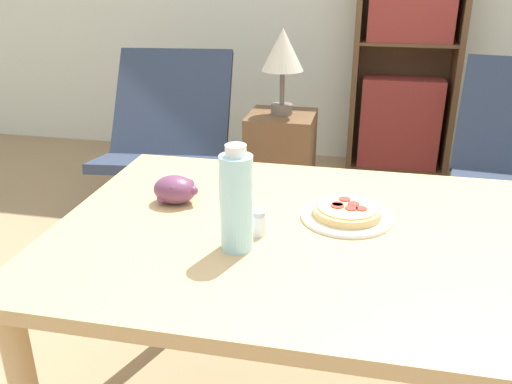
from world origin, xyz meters
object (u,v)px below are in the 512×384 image
at_px(drink_bottle, 236,201).
at_px(bookshelf, 407,54).
at_px(salt_shaker, 259,223).
at_px(side_table, 281,169).
at_px(grape_bunch, 176,190).
at_px(pizza_on_plate, 347,213).
at_px(lounge_chair_near, 169,167).
at_px(table_lamp, 283,54).

bearing_deg(drink_bottle, bookshelf, 79.59).
bearing_deg(bookshelf, salt_shaker, -99.94).
bearing_deg(side_table, bookshelf, 56.75).
distance_m(grape_bunch, bookshelf, 2.52).
height_order(pizza_on_plate, bookshelf, bookshelf).
relative_size(drink_bottle, side_table, 0.41).
bearing_deg(grape_bunch, lounge_chair_near, 112.29).
distance_m(grape_bunch, side_table, 1.50).
bearing_deg(table_lamp, lounge_chair_near, -174.89).
xyz_separation_m(salt_shaker, side_table, (-0.20, 1.56, -0.45)).
height_order(salt_shaker, table_lamp, table_lamp).
distance_m(pizza_on_plate, salt_shaker, 0.24).
height_order(pizza_on_plate, table_lamp, table_lamp).
xyz_separation_m(pizza_on_plate, salt_shaker, (-0.20, -0.13, 0.02)).
relative_size(grape_bunch, table_lamp, 0.29).
distance_m(lounge_chair_near, bookshelf, 1.72).
bearing_deg(pizza_on_plate, side_table, 105.76).
distance_m(pizza_on_plate, bookshelf, 2.43).
bearing_deg(pizza_on_plate, bookshelf, 84.19).
distance_m(salt_shaker, table_lamp, 1.58).
xyz_separation_m(salt_shaker, table_lamp, (-0.20, 1.56, 0.16)).
relative_size(salt_shaker, side_table, 0.10).
distance_m(grape_bunch, table_lamp, 1.43).
bearing_deg(side_table, pizza_on_plate, -74.24).
bearing_deg(bookshelf, table_lamp, -123.25).
bearing_deg(table_lamp, drink_bottle, -84.19).
bearing_deg(lounge_chair_near, side_table, -1.77).
relative_size(pizza_on_plate, grape_bunch, 1.86).
bearing_deg(lounge_chair_near, salt_shaker, -68.35).
bearing_deg(salt_shaker, drink_bottle, -115.44).
distance_m(lounge_chair_near, table_lamp, 0.88).
relative_size(lounge_chair_near, side_table, 1.45).
distance_m(drink_bottle, lounge_chair_near, 1.85).
bearing_deg(table_lamp, bookshelf, 56.75).
distance_m(salt_shaker, lounge_chair_near, 1.78).
bearing_deg(bookshelf, grape_bunch, -106.27).
bearing_deg(bookshelf, drink_bottle, -100.41).
relative_size(salt_shaker, table_lamp, 0.14).
bearing_deg(salt_shaker, grape_bunch, 152.00).
height_order(salt_shaker, bookshelf, bookshelf).
distance_m(bookshelf, side_table, 1.28).
bearing_deg(side_table, lounge_chair_near, -174.89).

